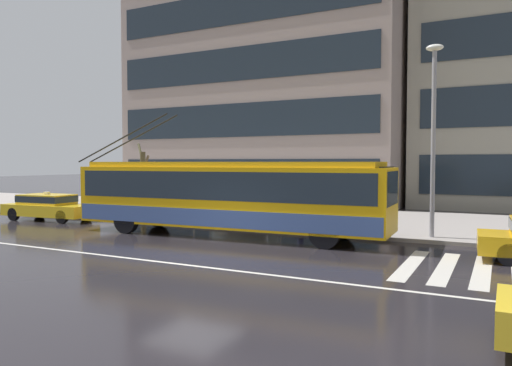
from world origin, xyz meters
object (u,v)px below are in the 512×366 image
Objects in this scene: trolleybus at (227,195)px; street_lamp at (434,124)px; pedestrian_approaching_curb at (302,189)px; street_tree_bare at (143,178)px; pedestrian_at_shelter at (323,192)px; taxi_queued_behind_bus at (49,206)px; bus_shelter at (239,181)px.

street_lamp reaches higher than trolleybus.
pedestrian_approaching_curb is 5.66m from street_lamp.
street_tree_bare is at bearing 150.14° from trolleybus.
pedestrian_at_shelter is at bearing -174.26° from street_lamp.
taxi_queued_behind_bus is 2.44× the size of pedestrian_approaching_curb.
street_lamp is at bearing -1.86° from pedestrian_approaching_curb.
pedestrian_at_shelter is at bearing -19.18° from bus_shelter.
bus_shelter is at bearing 163.65° from pedestrian_approaching_curb.
pedestrian_at_shelter is 0.28× the size of street_lamp.
bus_shelter is at bearing 112.31° from trolleybus.
taxi_queued_behind_bus is at bearing -160.31° from bus_shelter.
street_tree_bare reaches higher than bus_shelter.
pedestrian_at_shelter is 1.22m from pedestrian_approaching_curb.
street_tree_bare is at bearing 166.75° from pedestrian_at_shelter.
street_tree_bare is (-10.10, 2.06, 0.28)m from pedestrian_approaching_curb.
taxi_queued_behind_bus is at bearing -173.57° from street_lamp.
trolleybus reaches higher than pedestrian_at_shelter.
pedestrian_at_shelter is at bearing -27.82° from pedestrian_approaching_curb.
street_tree_bare is at bearing 60.61° from taxi_queued_behind_bus.
trolleybus reaches higher than bus_shelter.
taxi_queued_behind_bus is 13.67m from pedestrian_at_shelter.
bus_shelter reaches higher than pedestrian_at_shelter.
street_tree_bare reaches higher than pedestrian_approaching_curb.
pedestrian_at_shelter is 11.48m from street_tree_bare.
bus_shelter is 4.92m from pedestrian_at_shelter.
trolleybus reaches higher than pedestrian_approaching_curb.
bus_shelter is at bearing -8.86° from street_tree_bare.
trolleybus reaches higher than street_tree_bare.
taxi_queued_behind_bus is at bearing -119.39° from street_tree_bare.
bus_shelter is 9.01m from street_lamp.
pedestrian_approaching_curb is at bearing 50.42° from trolleybus.
trolleybus is at bearing -161.75° from street_lamp.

